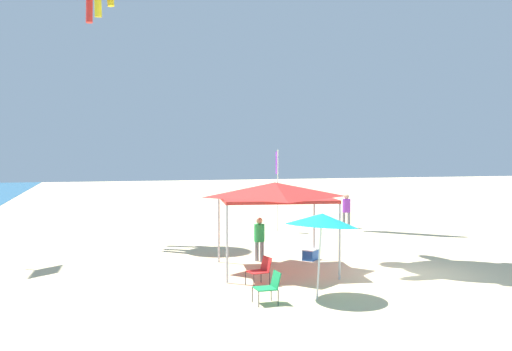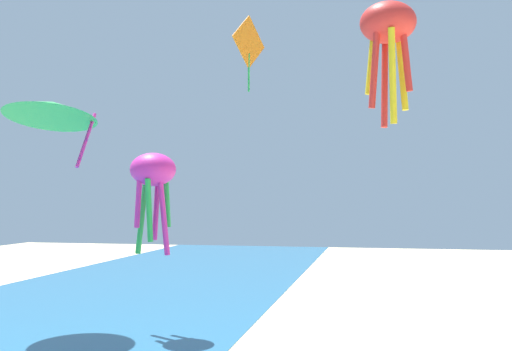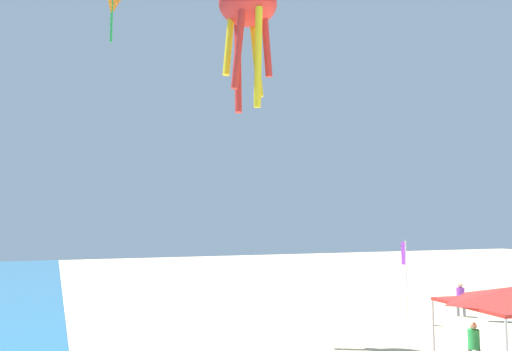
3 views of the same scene
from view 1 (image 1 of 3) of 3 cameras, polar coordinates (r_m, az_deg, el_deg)
name	(u,v)px [view 1 (image 1 of 3)]	position (r m, az deg, el deg)	size (l,w,h in m)	color
ground	(406,276)	(19.14, 14.55, -9.60)	(120.00, 120.00, 0.10)	beige
canopy_tent	(275,191)	(18.85, 1.88, -1.58)	(3.73, 3.90, 2.89)	#B7B7BC
beach_umbrella	(322,220)	(15.42, 6.52, -4.36)	(1.95, 1.95, 2.38)	silver
folding_chair_facing_ocean	(269,285)	(15.06, 1.34, -10.77)	(0.57, 0.65, 0.82)	black
folding_chair_right_of_tent	(261,269)	(17.06, 0.50, -9.20)	(0.65, 0.72, 0.82)	black
cooler_box	(310,254)	(21.00, 5.39, -7.76)	(0.73, 0.72, 0.40)	blue
banner_flag	(277,182)	(27.86, 2.13, -0.69)	(0.36, 0.06, 3.99)	silver
person_beachcomber	(346,208)	(29.88, 8.91, -3.18)	(0.41, 0.41, 1.71)	slate
person_watching_sky	(259,236)	(20.50, 0.33, -5.96)	(0.39, 0.37, 1.57)	slate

